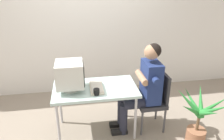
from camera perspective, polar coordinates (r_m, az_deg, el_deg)
name	(u,v)px	position (r m, az deg, el deg)	size (l,w,h in m)	color
ground_plane	(97,130)	(3.49, -4.01, -15.15)	(12.00, 12.00, 0.00)	gray
wall_back	(103,14)	(4.21, -2.39, 14.15)	(8.00, 0.10, 3.00)	silver
desk	(95,91)	(3.12, -4.35, -5.49)	(1.16, 0.67, 0.73)	#B7B7BC
crt_monitor	(70,74)	(2.98, -10.81, -1.13)	(0.37, 0.36, 0.40)	silver
keyboard	(96,87)	(3.07, -4.09, -4.40)	(0.18, 0.42, 0.03)	beige
office_chair	(155,98)	(3.34, 11.07, -7.12)	(0.40, 0.40, 0.89)	#4C4C51
person_seated	(144,85)	(3.17, 8.30, -3.87)	(0.69, 0.57, 1.34)	navy
potted_plant	(198,120)	(3.22, 21.42, -11.84)	(0.76, 0.78, 0.83)	#9E6647
desk_mug	(96,92)	(2.90, -4.05, -5.61)	(0.08, 0.09, 0.08)	black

